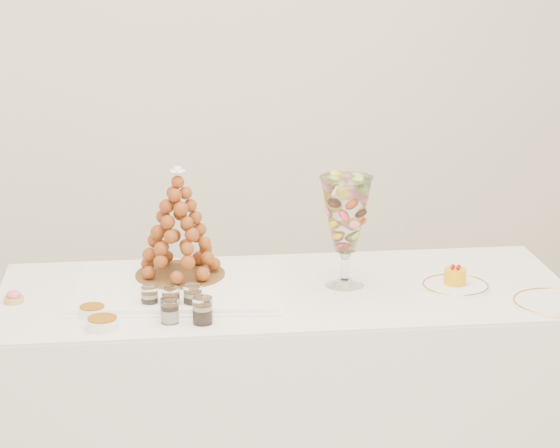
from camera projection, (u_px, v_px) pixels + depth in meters
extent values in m
cube|color=silver|center=(191.00, 10.00, 4.78)|extent=(4.50, 0.04, 2.80)
cube|color=white|center=(285.00, 390.00, 3.51)|extent=(1.84, 0.83, 0.67)
cube|color=white|center=(285.00, 291.00, 3.42)|extent=(1.83, 0.83, 0.01)
cube|color=white|center=(177.00, 287.00, 3.41)|extent=(0.68, 0.55, 0.02)
cylinder|color=white|center=(345.00, 282.00, 3.46)|extent=(0.12, 0.12, 0.02)
cylinder|color=white|center=(345.00, 266.00, 3.44)|extent=(0.03, 0.03, 0.09)
sphere|color=white|center=(345.00, 253.00, 3.43)|extent=(0.04, 0.04, 0.04)
cylinder|color=white|center=(455.00, 286.00, 3.43)|extent=(0.21, 0.21, 0.01)
cylinder|color=white|center=(553.00, 303.00, 3.28)|extent=(0.25, 0.25, 0.01)
cylinder|color=tan|center=(14.00, 300.00, 3.30)|extent=(0.06, 0.06, 0.02)
ellipsoid|color=#E85F83|center=(14.00, 295.00, 3.30)|extent=(0.04, 0.04, 0.03)
cylinder|color=white|center=(150.00, 298.00, 3.24)|extent=(0.07, 0.07, 0.07)
cylinder|color=white|center=(171.00, 299.00, 3.23)|extent=(0.07, 0.07, 0.07)
cylinder|color=white|center=(193.00, 297.00, 3.24)|extent=(0.06, 0.06, 0.08)
cylinder|color=white|center=(170.00, 310.00, 3.14)|extent=(0.07, 0.07, 0.07)
cylinder|color=white|center=(203.00, 310.00, 3.13)|extent=(0.06, 0.06, 0.08)
cylinder|color=white|center=(92.00, 311.00, 3.20)|extent=(0.08, 0.08, 0.03)
cylinder|color=white|center=(102.00, 324.00, 3.10)|extent=(0.09, 0.09, 0.03)
cylinder|color=brown|center=(180.00, 274.00, 3.49)|extent=(0.29, 0.29, 0.01)
cone|color=brown|center=(179.00, 222.00, 3.44)|extent=(0.29, 0.29, 0.34)
sphere|color=white|center=(177.00, 172.00, 3.39)|extent=(0.03, 0.03, 0.03)
cylinder|color=#F5AD0B|center=(455.00, 276.00, 3.43)|extent=(0.07, 0.07, 0.05)
sphere|color=maroon|center=(459.00, 266.00, 3.43)|extent=(0.01, 0.01, 0.01)
sphere|color=maroon|center=(453.00, 266.00, 3.44)|extent=(0.01, 0.01, 0.01)
sphere|color=maroon|center=(452.00, 268.00, 3.42)|extent=(0.01, 0.01, 0.01)
sphere|color=maroon|center=(458.00, 268.00, 3.41)|extent=(0.01, 0.01, 0.01)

